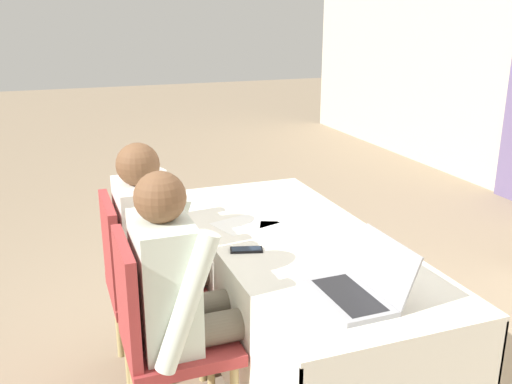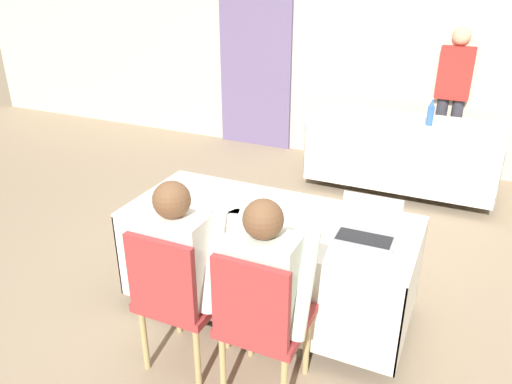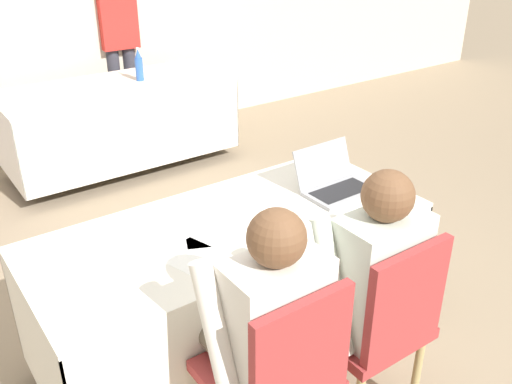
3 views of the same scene
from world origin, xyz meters
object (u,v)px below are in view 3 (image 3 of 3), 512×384
Objects in this scene: chair_near_right at (378,321)px; person_red_shirt at (119,41)px; laptop at (335,184)px; person_checkered_shirt at (262,325)px; chair_near_left at (278,375)px; cell_phone at (277,245)px; water_bottle at (139,66)px; person_white_shirt at (363,277)px.

chair_near_right is 0.58× the size of person_red_shirt.
laptop is 0.30× the size of person_checkered_shirt.
person_red_shirt reaches higher than laptop.
chair_near_left is 1.00× the size of chair_near_right.
laptop is 2.29× the size of cell_phone.
water_bottle is 3.29m from chair_near_left.
person_checkered_shirt is (-0.32, -0.33, -0.06)m from cell_phone.
chair_near_left is at bearing -110.05° from cell_phone.
chair_near_right is 0.19m from person_white_shirt.
person_checkered_shirt is 3.90m from person_red_shirt.
laptop is 0.61m from cell_phone.
person_white_shirt is at bearing -123.19° from laptop.
chair_near_right is at bearing -119.07° from laptop.
person_red_shirt is (0.55, 3.85, 0.40)m from chair_near_right.
water_bottle is at bearing -106.50° from chair_near_left.
person_red_shirt is at bearing -105.83° from person_checkered_shirt.
person_white_shirt reaches higher than chair_near_right.
cell_phone is 0.46m from person_checkered_shirt.
person_red_shirt is (0.55, 3.75, 0.24)m from person_white_shirt.
cell_phone is at bearing -66.16° from chair_near_right.
laptop is 1.06m from person_checkered_shirt.
person_white_shirt is at bearing -90.00° from chair_near_right.
chair_near_left is at bearing 11.53° from person_white_shirt.
person_checkered_shirt is at bearing -11.53° from chair_near_right.
water_bottle is 0.23× the size of person_white_shirt.
chair_near_right is 0.78× the size of person_white_shirt.
person_white_shirt is 3.79m from person_red_shirt.
chair_near_right is at bearing -180.00° from chair_near_left.
chair_near_left is 0.78× the size of person_checkered_shirt.
person_red_shirt reaches higher than water_bottle.
water_bottle is 3.07m from person_white_shirt.
cell_phone is at bearing -133.88° from person_checkered_shirt.
person_red_shirt is (1.06, 3.75, 0.24)m from person_checkered_shirt.
person_white_shirt is at bearing -43.70° from cell_phone.
water_bottle is (0.61, 2.70, 0.12)m from cell_phone.
laptop is at bearing -146.53° from person_checkered_shirt.
laptop is 0.30× the size of person_white_shirt.
chair_near_left is (-0.88, -0.68, -0.25)m from laptop.
person_red_shirt reaches higher than chair_near_right.
person_checkered_shirt reaches higher than water_bottle.
water_bottle reaches higher than chair_near_right.
cell_phone is 2.78m from water_bottle.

